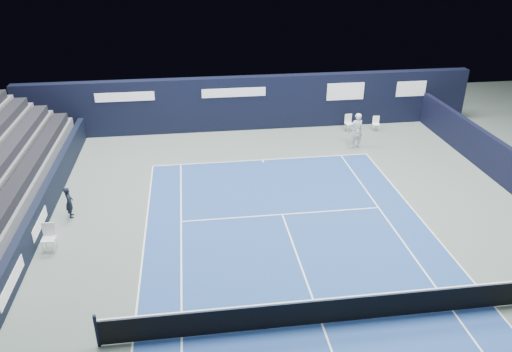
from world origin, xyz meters
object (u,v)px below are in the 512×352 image
Objects in this scene: folding_chair_back_a at (349,120)px; folding_chair_back_b at (376,122)px; tennis_player at (357,130)px; line_judge_chair at (49,235)px; tennis_net at (323,310)px.

folding_chair_back_a is 1.14× the size of folding_chair_back_b.
tennis_player is (-1.95, -2.25, 0.47)m from folding_chair_back_b.
line_judge_chair is (-14.37, -10.24, -0.05)m from folding_chair_back_a.
folding_chair_back_b is 0.45× the size of tennis_player.
tennis_net is at bearing -119.27° from folding_chair_back_a.
folding_chair_back_b is at bearing -17.03° from folding_chair_back_a.
tennis_net is (8.81, -5.12, -0.09)m from line_judge_chair.
tennis_player is at bearing -107.65° from folding_chair_back_a.
folding_chair_back_b is at bearing 64.75° from tennis_net.
folding_chair_back_a is 2.51m from tennis_player.
tennis_player reaches higher than tennis_net.
folding_chair_back_b is at bearing 35.88° from line_judge_chair.
line_judge_chair is at bearing -153.92° from folding_chair_back_a.
tennis_player is at bearing 68.06° from tennis_net.
tennis_player is at bearing -122.55° from folding_chair_back_b.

